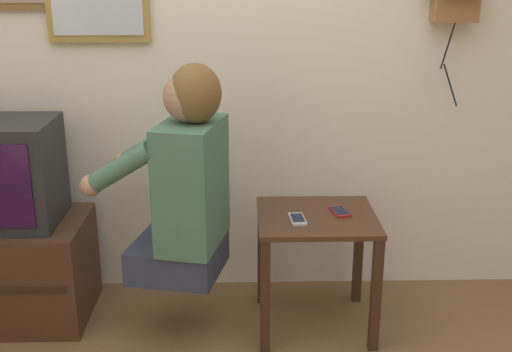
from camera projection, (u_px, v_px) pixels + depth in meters
wall_back at (226, 27)px, 2.90m from camera, size 6.80×0.05×2.55m
side_table at (316, 239)px, 2.78m from camera, size 0.51×0.47×0.53m
person at (185, 179)px, 2.61m from camera, size 0.59×0.49×0.89m
tv_stand at (9, 269)px, 2.91m from camera, size 0.71×0.48×0.46m
cell_phone_held at (297, 219)px, 2.68m from camera, size 0.07×0.13×0.01m
cell_phone_spare at (340, 211)px, 2.76m from camera, size 0.09×0.13×0.01m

